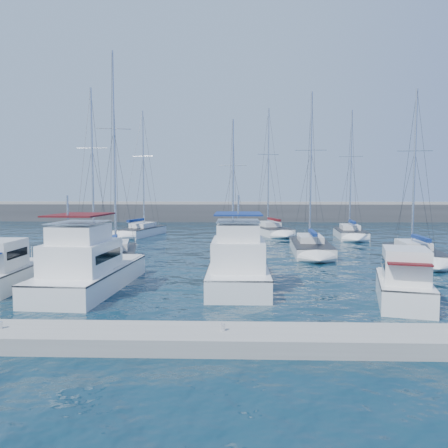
{
  "coord_description": "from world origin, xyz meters",
  "views": [
    {
      "loc": [
        0.52,
        -26.06,
        5.57
      ],
      "look_at": [
        -0.53,
        6.6,
        3.0
      ],
      "focal_mm": 35.0,
      "sensor_mm": 36.0,
      "label": 1
    }
  ],
  "objects_px": {
    "sailboat_mid_a": "(92,248)",
    "sailboat_back_a": "(141,231)",
    "sailboat_mid_b": "(115,255)",
    "sailboat_back_c": "(350,233)",
    "sailboat_mid_e": "(414,255)",
    "sailboat_back_b": "(270,230)",
    "sailboat_mid_d": "(310,247)",
    "sailboat_mid_c": "(232,244)",
    "motor_yacht_stbd_outer": "(404,285)",
    "motor_yacht_port_inner": "(88,270)",
    "motor_yacht_port_outer": "(3,272)",
    "motor_yacht_stbd_inner": "(238,267)"
  },
  "relations": [
    {
      "from": "sailboat_back_a",
      "to": "sailboat_back_c",
      "type": "height_order",
      "value": "sailboat_back_a"
    },
    {
      "from": "motor_yacht_stbd_inner",
      "to": "motor_yacht_stbd_outer",
      "type": "relative_size",
      "value": 1.55
    },
    {
      "from": "sailboat_mid_a",
      "to": "sailboat_back_a",
      "type": "relative_size",
      "value": 0.95
    },
    {
      "from": "sailboat_mid_b",
      "to": "sailboat_mid_c",
      "type": "height_order",
      "value": "sailboat_mid_b"
    },
    {
      "from": "sailboat_mid_c",
      "to": "sailboat_mid_a",
      "type": "bearing_deg",
      "value": -160.61
    },
    {
      "from": "motor_yacht_port_inner",
      "to": "sailboat_back_b",
      "type": "height_order",
      "value": "sailboat_back_b"
    },
    {
      "from": "sailboat_mid_b",
      "to": "sailboat_back_a",
      "type": "distance_m",
      "value": 19.64
    },
    {
      "from": "sailboat_mid_e",
      "to": "motor_yacht_port_outer",
      "type": "bearing_deg",
      "value": -154.3
    },
    {
      "from": "sailboat_mid_e",
      "to": "motor_yacht_stbd_outer",
      "type": "bearing_deg",
      "value": -108.83
    },
    {
      "from": "sailboat_mid_c",
      "to": "motor_yacht_port_inner",
      "type": "bearing_deg",
      "value": -109.61
    },
    {
      "from": "sailboat_mid_d",
      "to": "motor_yacht_port_outer",
      "type": "bearing_deg",
      "value": -140.0
    },
    {
      "from": "sailboat_mid_a",
      "to": "sailboat_back_a",
      "type": "distance_m",
      "value": 15.48
    },
    {
      "from": "sailboat_mid_e",
      "to": "sailboat_back_c",
      "type": "relative_size",
      "value": 0.91
    },
    {
      "from": "sailboat_back_b",
      "to": "sailboat_back_c",
      "type": "height_order",
      "value": "sailboat_back_b"
    },
    {
      "from": "sailboat_back_b",
      "to": "sailboat_mid_e",
      "type": "bearing_deg",
      "value": -79.44
    },
    {
      "from": "motor_yacht_port_outer",
      "to": "sailboat_mid_a",
      "type": "relative_size",
      "value": 0.43
    },
    {
      "from": "motor_yacht_port_outer",
      "to": "motor_yacht_stbd_outer",
      "type": "height_order",
      "value": "same"
    },
    {
      "from": "sailboat_mid_e",
      "to": "sailboat_back_b",
      "type": "relative_size",
      "value": 0.86
    },
    {
      "from": "motor_yacht_stbd_outer",
      "to": "sailboat_back_c",
      "type": "distance_m",
      "value": 29.8
    },
    {
      "from": "sailboat_mid_a",
      "to": "sailboat_back_a",
      "type": "height_order",
      "value": "sailboat_back_a"
    },
    {
      "from": "motor_yacht_stbd_outer",
      "to": "sailboat_mid_e",
      "type": "height_order",
      "value": "sailboat_mid_e"
    },
    {
      "from": "sailboat_mid_d",
      "to": "sailboat_back_a",
      "type": "distance_m",
      "value": 23.08
    },
    {
      "from": "sailboat_mid_b",
      "to": "sailboat_mid_c",
      "type": "relative_size",
      "value": 1.33
    },
    {
      "from": "sailboat_mid_b",
      "to": "motor_yacht_port_inner",
      "type": "bearing_deg",
      "value": -95.02
    },
    {
      "from": "sailboat_back_c",
      "to": "sailboat_mid_e",
      "type": "bearing_deg",
      "value": -81.45
    },
    {
      "from": "motor_yacht_port_outer",
      "to": "sailboat_back_a",
      "type": "distance_m",
      "value": 28.79
    },
    {
      "from": "motor_yacht_port_inner",
      "to": "sailboat_mid_a",
      "type": "xyz_separation_m",
      "value": [
        -4.39,
        13.58,
        -0.6
      ]
    },
    {
      "from": "sailboat_mid_e",
      "to": "sailboat_back_b",
      "type": "height_order",
      "value": "sailboat_back_b"
    },
    {
      "from": "motor_yacht_port_outer",
      "to": "motor_yacht_stbd_inner",
      "type": "bearing_deg",
      "value": 3.22
    },
    {
      "from": "motor_yacht_stbd_outer",
      "to": "sailboat_back_b",
      "type": "distance_m",
      "value": 33.73
    },
    {
      "from": "motor_yacht_stbd_inner",
      "to": "sailboat_back_b",
      "type": "height_order",
      "value": "sailboat_back_b"
    },
    {
      "from": "sailboat_mid_b",
      "to": "sailboat_back_a",
      "type": "xyz_separation_m",
      "value": [
        -2.32,
        19.5,
        -0.01
      ]
    },
    {
      "from": "sailboat_mid_d",
      "to": "sailboat_back_c",
      "type": "distance_m",
      "value": 13.78
    },
    {
      "from": "sailboat_mid_a",
      "to": "sailboat_back_a",
      "type": "bearing_deg",
      "value": 86.01
    },
    {
      "from": "sailboat_mid_b",
      "to": "sailboat_mid_d",
      "type": "bearing_deg",
      "value": 6.52
    },
    {
      "from": "sailboat_mid_e",
      "to": "sailboat_back_c",
      "type": "bearing_deg",
      "value": 97.71
    },
    {
      "from": "sailboat_mid_c",
      "to": "sailboat_back_c",
      "type": "height_order",
      "value": "sailboat_back_c"
    },
    {
      "from": "motor_yacht_stbd_inner",
      "to": "sailboat_mid_c",
      "type": "relative_size",
      "value": 0.76
    },
    {
      "from": "sailboat_mid_b",
      "to": "sailboat_mid_c",
      "type": "xyz_separation_m",
      "value": [
        8.93,
        7.06,
        -0.03
      ]
    },
    {
      "from": "sailboat_mid_b",
      "to": "sailboat_mid_d",
      "type": "distance_m",
      "value": 16.78
    },
    {
      "from": "motor_yacht_stbd_inner",
      "to": "sailboat_mid_b",
      "type": "bearing_deg",
      "value": 139.04
    },
    {
      "from": "sailboat_mid_c",
      "to": "sailboat_back_b",
      "type": "relative_size",
      "value": 0.77
    },
    {
      "from": "sailboat_back_c",
      "to": "sailboat_mid_b",
      "type": "bearing_deg",
      "value": -136.5
    },
    {
      "from": "sailboat_mid_b",
      "to": "sailboat_mid_a",
      "type": "bearing_deg",
      "value": 116.38
    },
    {
      "from": "sailboat_mid_a",
      "to": "sailboat_mid_c",
      "type": "xyz_separation_m",
      "value": [
        12.15,
        3.01,
        -0.03
      ]
    },
    {
      "from": "motor_yacht_port_inner",
      "to": "sailboat_mid_b",
      "type": "xyz_separation_m",
      "value": [
        -1.17,
        9.53,
        -0.59
      ]
    },
    {
      "from": "sailboat_mid_e",
      "to": "sailboat_back_a",
      "type": "xyz_separation_m",
      "value": [
        -25.62,
        18.41,
        0.02
      ]
    },
    {
      "from": "sailboat_mid_a",
      "to": "sailboat_mid_e",
      "type": "bearing_deg",
      "value": -7.06
    },
    {
      "from": "sailboat_mid_a",
      "to": "sailboat_back_c",
      "type": "distance_m",
      "value": 28.98
    },
    {
      "from": "motor_yacht_port_inner",
      "to": "motor_yacht_stbd_inner",
      "type": "xyz_separation_m",
      "value": [
        8.32,
        1.32,
        0.0
      ]
    }
  ]
}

